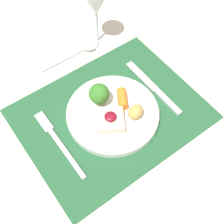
{
  "coord_description": "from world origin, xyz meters",
  "views": [
    {
      "loc": [
        -0.26,
        -0.36,
        1.42
      ],
      "look_at": [
        -0.0,
        -0.01,
        0.75
      ],
      "focal_mm": 50.0,
      "sensor_mm": 36.0,
      "label": 1
    }
  ],
  "objects_px": {
    "dinner_plate": "(112,112)",
    "fork": "(56,139)",
    "knife": "(156,91)",
    "spoon": "(85,48)",
    "wine_glass_near": "(96,6)"
  },
  "relations": [
    {
      "from": "fork",
      "to": "wine_glass_near",
      "type": "relative_size",
      "value": 1.21
    },
    {
      "from": "wine_glass_near",
      "to": "dinner_plate",
      "type": "bearing_deg",
      "value": -117.1
    },
    {
      "from": "dinner_plate",
      "to": "fork",
      "type": "xyz_separation_m",
      "value": [
        -0.15,
        0.02,
        -0.01
      ]
    },
    {
      "from": "dinner_plate",
      "to": "wine_glass_near",
      "type": "distance_m",
      "value": 0.3
    },
    {
      "from": "fork",
      "to": "knife",
      "type": "relative_size",
      "value": 1.0
    },
    {
      "from": "spoon",
      "to": "dinner_plate",
      "type": "bearing_deg",
      "value": -105.61
    },
    {
      "from": "knife",
      "to": "spoon",
      "type": "bearing_deg",
      "value": 108.2
    },
    {
      "from": "spoon",
      "to": "wine_glass_near",
      "type": "distance_m",
      "value": 0.14
    },
    {
      "from": "knife",
      "to": "spoon",
      "type": "relative_size",
      "value": 1.09
    },
    {
      "from": "fork",
      "to": "wine_glass_near",
      "type": "distance_m",
      "value": 0.38
    },
    {
      "from": "fork",
      "to": "spoon",
      "type": "xyz_separation_m",
      "value": [
        0.23,
        0.22,
        0.0
      ]
    },
    {
      "from": "dinner_plate",
      "to": "knife",
      "type": "xyz_separation_m",
      "value": [
        0.15,
        -0.01,
        -0.01
      ]
    },
    {
      "from": "knife",
      "to": "spoon",
      "type": "xyz_separation_m",
      "value": [
        -0.07,
        0.25,
        0.0
      ]
    },
    {
      "from": "spoon",
      "to": "knife",
      "type": "bearing_deg",
      "value": -72.56
    },
    {
      "from": "dinner_plate",
      "to": "fork",
      "type": "relative_size",
      "value": 1.1
    }
  ]
}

